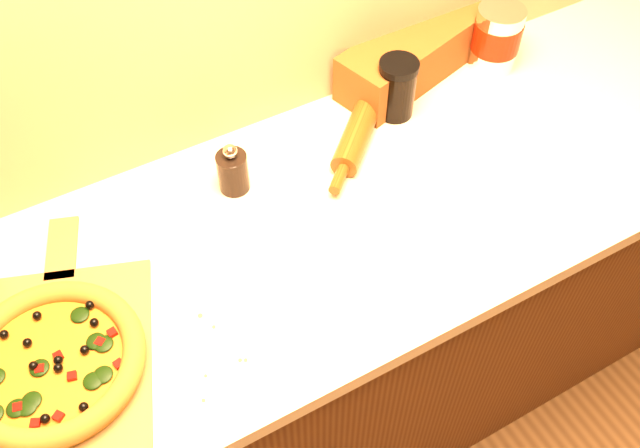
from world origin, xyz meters
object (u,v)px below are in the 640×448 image
Objects in this scene: pizza at (52,362)px; pizza_peel at (53,352)px; pepper_grinder at (233,171)px; dark_jar at (397,88)px; coffee_canister at (496,37)px; rolling_pin at (362,122)px.

pizza_peel is at bearing 81.34° from pizza.
dark_jar reaches higher than pepper_grinder.
pepper_grinder is (0.45, 0.20, 0.05)m from pizza_peel.
coffee_canister is (1.18, 0.27, 0.08)m from pizza_peel.
coffee_canister reaches higher than pepper_grinder.
coffee_canister is 1.10× the size of dark_jar.
dark_jar is (0.87, 0.24, 0.07)m from pizza_peel.
pizza is 0.51m from pepper_grinder.
pizza_peel is 4.54× the size of pepper_grinder.
pepper_grinder is at bearing -175.76° from dark_jar.
pizza is 0.82m from rolling_pin.
pizza is 0.97× the size of rolling_pin.
pizza is at bearing -152.29° from pepper_grinder.
pizza is 2.25× the size of dark_jar.
rolling_pin is 2.32× the size of dark_jar.
coffee_canister is (0.40, 0.05, 0.05)m from rolling_pin.
pepper_grinder is 0.43m from dark_jar.
coffee_canister is at bearing 5.61° from dark_jar.
coffee_canister is (1.18, 0.30, 0.05)m from pizza.
rolling_pin is (0.78, 0.25, 0.00)m from pizza.
pizza is (-0.01, -0.03, 0.02)m from pizza_peel.
dark_jar is at bearing -174.39° from coffee_canister.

